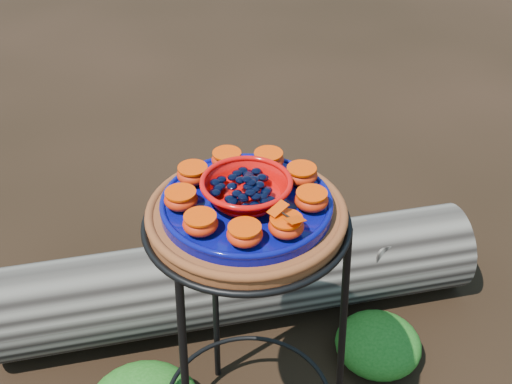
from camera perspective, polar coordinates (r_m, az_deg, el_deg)
name	(u,v)px	position (r m, az deg, el deg)	size (l,w,h in m)	color
plant_stand	(248,345)	(1.47, -0.71, -13.45)	(0.44, 0.44, 0.70)	black
terracotta_saucer	(247,216)	(1.22, -0.84, -2.14)	(0.38, 0.38, 0.03)	brown
cobalt_plate	(247,205)	(1.21, -0.85, -1.16)	(0.32, 0.32, 0.02)	#060A3E
red_bowl	(246,191)	(1.19, -0.86, 0.12)	(0.16, 0.16, 0.04)	#C80806
glass_gems	(246,176)	(1.17, -0.88, 1.45)	(0.13, 0.13, 0.02)	black
orange_half_0	(286,226)	(1.11, 2.70, -3.05)	(0.06, 0.06, 0.03)	#B81B00
orange_half_1	(311,200)	(1.18, 4.94, -0.72)	(0.06, 0.06, 0.03)	#B81B00
orange_half_2	(301,175)	(1.24, 4.06, 1.52)	(0.06, 0.06, 0.03)	#B81B00
orange_half_3	(268,160)	(1.28, 1.11, 2.87)	(0.06, 0.06, 0.03)	#B81B00
orange_half_4	(227,160)	(1.29, -2.59, 2.89)	(0.06, 0.06, 0.03)	#B81B00
orange_half_5	(193,174)	(1.25, -5.63, 1.58)	(0.06, 0.06, 0.03)	#B81B00
orange_half_6	(181,199)	(1.18, -6.68, -0.64)	(0.06, 0.06, 0.03)	#B81B00
orange_half_7	(200,224)	(1.12, -4.97, -2.82)	(0.06, 0.06, 0.03)	#B81B00
orange_half_8	(245,234)	(1.09, -1.01, -3.79)	(0.06, 0.06, 0.03)	#B81B00
butterfly	(287,215)	(1.10, 2.73, -2.07)	(0.08, 0.05, 0.01)	#D23500
driftwood_log	(238,278)	(1.94, -1.60, -7.64)	(1.42, 0.37, 0.27)	black
foliage_right	(378,343)	(1.89, 10.81, -13.05)	(0.24, 0.24, 0.12)	#164D10
foliage_back	(167,289)	(2.02, -7.96, -8.56)	(0.28, 0.28, 0.14)	#164D10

